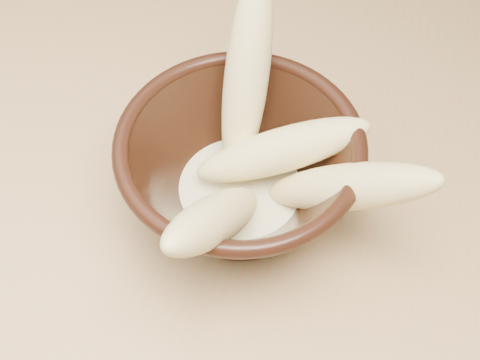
# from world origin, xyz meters

# --- Properties ---
(table) EXTENTS (1.20, 0.80, 0.75)m
(table) POSITION_xyz_m (0.00, 0.00, 0.67)
(table) COLOR tan
(table) RESTS_ON ground
(bowl) EXTENTS (0.20, 0.20, 0.11)m
(bowl) POSITION_xyz_m (0.02, -0.05, 0.81)
(bowl) COLOR black
(bowl) RESTS_ON table
(milk_puddle) EXTENTS (0.11, 0.11, 0.02)m
(milk_puddle) POSITION_xyz_m (0.02, -0.05, 0.79)
(milk_puddle) COLOR beige
(milk_puddle) RESTS_ON bowl
(banana_upright) EXTENTS (0.04, 0.13, 0.17)m
(banana_upright) POSITION_xyz_m (0.01, 0.01, 0.87)
(banana_upright) COLOR #EADB8A
(banana_upright) RESTS_ON bowl
(banana_right) EXTENTS (0.16, 0.06, 0.13)m
(banana_right) POSITION_xyz_m (0.11, -0.06, 0.84)
(banana_right) COLOR #EADB8A
(banana_right) RESTS_ON bowl
(banana_across) EXTENTS (0.16, 0.09, 0.08)m
(banana_across) POSITION_xyz_m (0.05, -0.03, 0.83)
(banana_across) COLOR #EADB8A
(banana_across) RESTS_ON bowl
(banana_front) EXTENTS (0.07, 0.15, 0.14)m
(banana_front) POSITION_xyz_m (0.02, -0.12, 0.85)
(banana_front) COLOR #EADB8A
(banana_front) RESTS_ON bowl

